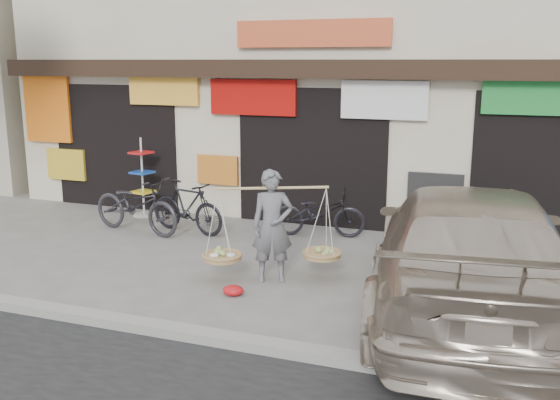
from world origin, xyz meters
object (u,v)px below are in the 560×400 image
(street_vendor, at_px, (272,230))
(bike_2, at_px, (319,213))
(display_rack, at_px, (143,185))
(bike_1, at_px, (187,207))
(bike_0, at_px, (136,205))
(suv, at_px, (469,251))

(street_vendor, height_order, bike_2, street_vendor)
(street_vendor, relative_size, display_rack, 1.15)
(bike_2, bearing_deg, bike_1, 92.81)
(street_vendor, xyz_separation_m, bike_1, (-2.45, 1.92, -0.27))
(bike_1, distance_m, display_rack, 1.74)
(display_rack, bearing_deg, bike_0, -63.60)
(bike_1, bearing_deg, street_vendor, -114.59)
(street_vendor, distance_m, bike_2, 2.56)
(bike_0, distance_m, display_rack, 1.31)
(street_vendor, height_order, suv, suv)
(suv, distance_m, display_rack, 7.41)
(street_vendor, relative_size, bike_2, 1.11)
(bike_1, relative_size, suv, 0.28)
(bike_1, xyz_separation_m, display_rack, (-1.51, 0.86, 0.16))
(display_rack, bearing_deg, bike_2, -3.49)
(display_rack, bearing_deg, bike_1, -29.69)
(bike_0, relative_size, display_rack, 1.23)
(bike_1, height_order, display_rack, display_rack)
(bike_0, height_order, bike_1, bike_0)
(suv, relative_size, display_rack, 3.64)
(bike_2, xyz_separation_m, suv, (2.83, -2.83, 0.39))
(street_vendor, xyz_separation_m, display_rack, (-3.95, 2.78, -0.11))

